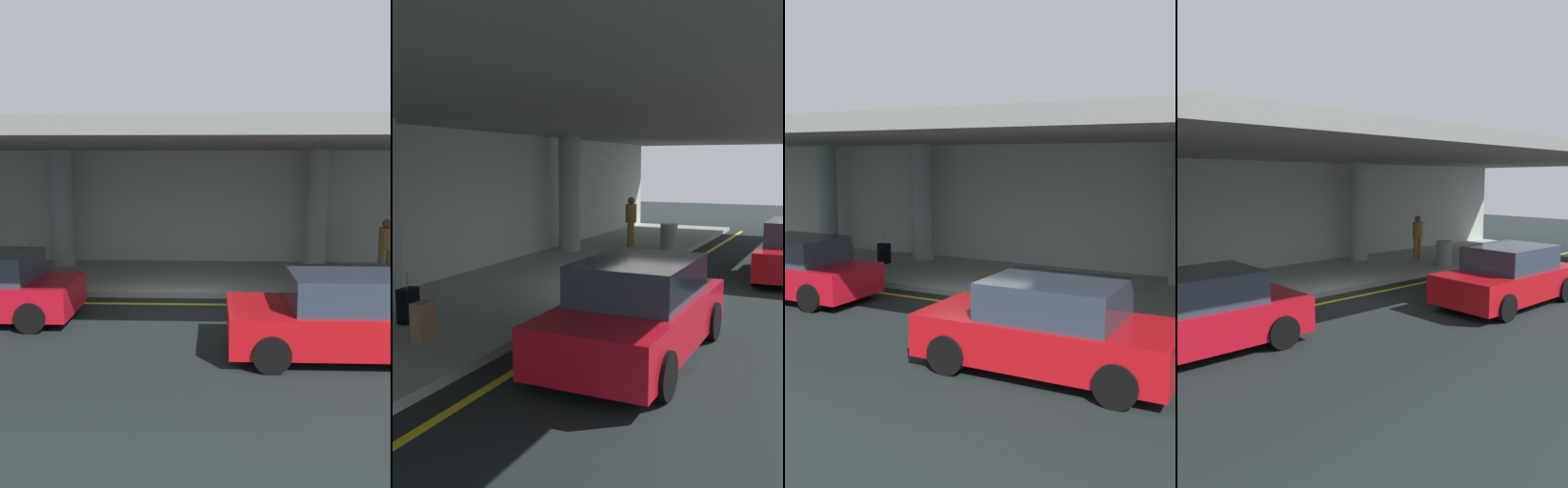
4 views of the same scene
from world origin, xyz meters
TOP-DOWN VIEW (x-y plane):
  - ground_plane at (0.00, 0.00)m, footprint 60.00×60.00m
  - sidewalk at (0.00, 3.10)m, footprint 26.00×4.20m
  - lane_stripe_yellow at (0.00, 0.46)m, footprint 26.00×0.14m
  - support_column_far_left at (-8.00, 4.41)m, footprint 0.69×0.69m
  - support_column_left_mid at (-4.00, 4.41)m, footprint 0.69×0.69m
  - ceiling_overhang at (0.00, 2.60)m, footprint 28.00×13.20m
  - terminal_back_wall at (0.00, 5.35)m, footprint 26.00×0.30m
  - car_red at (3.13, -2.67)m, footprint 4.10×1.92m
  - car_red_no2 at (-4.21, -0.89)m, footprint 4.10×1.92m
  - suitcase_upright_primary at (-5.33, 2.30)m, footprint 0.36×0.22m
  - suitcase_upright_secondary at (-4.66, 3.22)m, footprint 0.36×0.22m

SIDE VIEW (x-z plane):
  - ground_plane at x=0.00m, z-range 0.00..0.00m
  - lane_stripe_yellow at x=0.00m, z-range 0.00..0.01m
  - sidewalk at x=0.00m, z-range 0.00..0.15m
  - suitcase_upright_primary at x=-5.33m, z-range 0.01..0.91m
  - suitcase_upright_secondary at x=-4.66m, z-range 0.01..0.91m
  - car_red at x=3.13m, z-range -0.04..1.46m
  - car_red_no2 at x=-4.21m, z-range -0.04..1.46m
  - terminal_back_wall at x=0.00m, z-range 0.00..3.80m
  - support_column_far_left at x=-8.00m, z-range 0.15..3.80m
  - support_column_left_mid at x=-4.00m, z-range 0.15..3.80m
  - ceiling_overhang at x=0.00m, z-range 3.80..4.10m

